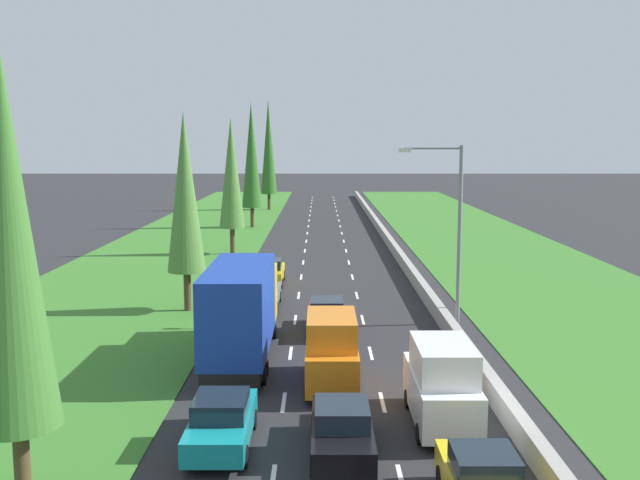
{
  "coord_description": "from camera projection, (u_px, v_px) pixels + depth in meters",
  "views": [
    {
      "loc": [
        -0.46,
        -3.56,
        9.14
      ],
      "look_at": [
        -0.63,
        53.22,
        1.44
      ],
      "focal_mm": 40.55,
      "sensor_mm": 36.0,
      "label": 1
    }
  ],
  "objects": [
    {
      "name": "ground_plane",
      "position": [
        327.0,
        246.0,
        64.2
      ],
      "size": [
        300.0,
        300.0,
        0.0
      ],
      "primitive_type": "plane",
      "color": "#28282B",
      "rests_on": "ground"
    },
    {
      "name": "grass_verge_left",
      "position": [
        185.0,
        246.0,
        64.24
      ],
      "size": [
        14.0,
        140.0,
        0.04
      ],
      "primitive_type": "cube",
      "color": "#387528",
      "rests_on": "ground"
    },
    {
      "name": "grass_verge_right",
      "position": [
        489.0,
        246.0,
        64.16
      ],
      "size": [
        14.0,
        140.0,
        0.04
      ],
      "primitive_type": "cube",
      "color": "#387528",
      "rests_on": "ground"
    },
    {
      "name": "median_barrier",
      "position": [
        391.0,
        241.0,
        64.13
      ],
      "size": [
        0.44,
        120.0,
        0.85
      ],
      "primitive_type": "cube",
      "color": "#9E9B93",
      "rests_on": "ground"
    },
    {
      "name": "lane_markings",
      "position": [
        327.0,
        246.0,
        64.2
      ],
      "size": [
        3.64,
        116.0,
        0.01
      ],
      "color": "white",
      "rests_on": "ground"
    },
    {
      "name": "teal_sedan_left_lane",
      "position": [
        224.0,
        421.0,
        21.7
      ],
      "size": [
        1.82,
        4.5,
        1.64
      ],
      "color": "teal",
      "rests_on": "ground"
    },
    {
      "name": "black_sedan_centre_lane",
      "position": [
        344.0,
        430.0,
        21.07
      ],
      "size": [
        1.82,
        4.5,
        1.64
      ],
      "color": "black",
      "rests_on": "ground"
    },
    {
      "name": "blue_box_truck_left_lane",
      "position": [
        244.0,
        310.0,
        30.18
      ],
      "size": [
        2.46,
        9.4,
        4.18
      ],
      "color": "black",
      "rests_on": "ground"
    },
    {
      "name": "grey_sedan_left_lane",
      "position": [
        265.0,
        293.0,
        40.12
      ],
      "size": [
        1.82,
        4.5,
        1.64
      ],
      "color": "slate",
      "rests_on": "ground"
    },
    {
      "name": "orange_van_centre_lane",
      "position": [
        333.0,
        351.0,
        26.99
      ],
      "size": [
        1.96,
        4.9,
        2.82
      ],
      "color": "orange",
      "rests_on": "ground"
    },
    {
      "name": "maroon_sedan_centre_lane",
      "position": [
        329.0,
        315.0,
        34.99
      ],
      "size": [
        1.82,
        4.5,
        1.64
      ],
      "color": "maroon",
      "rests_on": "ground"
    },
    {
      "name": "yellow_sedan_left_lane",
      "position": [
        272.0,
        272.0,
        46.83
      ],
      "size": [
        1.82,
        4.5,
        1.64
      ],
      "color": "yellow",
      "rests_on": "ground"
    },
    {
      "name": "white_van_right_lane",
      "position": [
        444.0,
        384.0,
        23.26
      ],
      "size": [
        1.96,
        4.9,
        2.82
      ],
      "color": "white",
      "rests_on": "ground"
    },
    {
      "name": "poplar_tree_nearest",
      "position": [
        11.0,
        239.0,
        17.22
      ],
      "size": [
        2.09,
        2.09,
        11.6
      ],
      "color": "#4C3823",
      "rests_on": "ground"
    },
    {
      "name": "poplar_tree_second",
      "position": [
        187.0,
        193.0,
        38.57
      ],
      "size": [
        2.07,
        2.07,
        10.79
      ],
      "color": "#4C3823",
      "rests_on": "ground"
    },
    {
      "name": "poplar_tree_third",
      "position": [
        234.0,
        173.0,
        58.52
      ],
      "size": [
        2.08,
        2.08,
        11.19
      ],
      "color": "#4C3823",
      "rests_on": "ground"
    },
    {
      "name": "poplar_tree_fourth",
      "position": [
        254.0,
        155.0,
        77.01
      ],
      "size": [
        2.13,
        2.13,
        13.38
      ],
      "color": "#4C3823",
      "rests_on": "ground"
    },
    {
      "name": "poplar_tree_fifth",
      "position": [
        271.0,
        147.0,
        97.36
      ],
      "size": [
        2.17,
        2.17,
        14.82
      ],
      "color": "#4C3823",
      "rests_on": "ground"
    },
    {
      "name": "street_light_mast",
      "position": [
        455.0,
        221.0,
        35.92
      ],
      "size": [
        3.2,
        0.28,
        9.0
      ],
      "color": "gray",
      "rests_on": "ground"
    }
  ]
}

